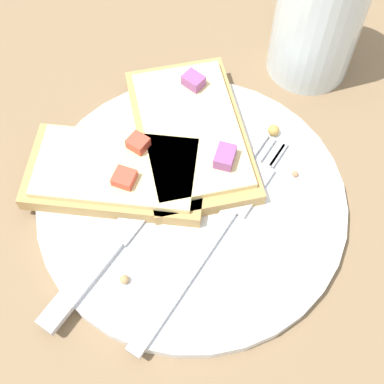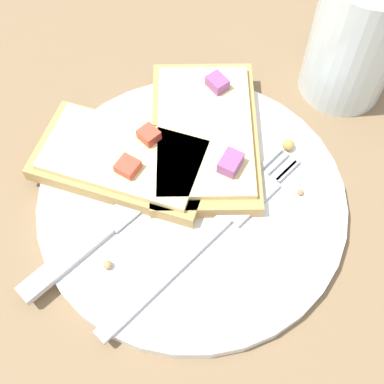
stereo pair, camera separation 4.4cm
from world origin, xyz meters
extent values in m
plane|color=#7F6647|center=(0.00, 0.00, 0.00)|extent=(4.00, 4.00, 0.00)
cylinder|color=white|center=(0.00, 0.00, 0.01)|extent=(0.26, 0.26, 0.01)
cube|color=#B7B7BC|center=(0.06, -0.04, 0.01)|extent=(0.08, 0.13, 0.01)
cube|color=#B7B7BC|center=(0.01, 0.05, 0.01)|extent=(0.05, 0.06, 0.01)
cube|color=#B7B7BC|center=(0.00, 0.09, 0.01)|extent=(0.02, 0.03, 0.00)
cube|color=#B7B7BC|center=(0.00, 0.08, 0.01)|extent=(0.02, 0.03, 0.00)
cube|color=#B7B7BC|center=(-0.01, 0.08, 0.01)|extent=(0.02, 0.03, 0.00)
cube|color=#B7B7BC|center=(-0.02, 0.08, 0.01)|extent=(0.02, 0.03, 0.00)
cube|color=#B7B7BC|center=(0.03, -0.11, 0.01)|extent=(0.05, 0.08, 0.01)
cube|color=#B7B7BC|center=(-0.03, -0.01, 0.01)|extent=(0.08, 0.13, 0.00)
cube|color=tan|center=(-0.05, 0.03, 0.02)|extent=(0.18, 0.13, 0.01)
cube|color=beige|center=(-0.05, 0.03, 0.03)|extent=(0.16, 0.12, 0.01)
cube|color=#934C8E|center=(-0.09, 0.05, 0.04)|extent=(0.02, 0.02, 0.01)
cube|color=#934C8E|center=(-0.01, 0.04, 0.04)|extent=(0.03, 0.03, 0.01)
cube|color=tan|center=(-0.05, -0.05, 0.02)|extent=(0.15, 0.17, 0.01)
cube|color=beige|center=(-0.05, -0.05, 0.03)|extent=(0.13, 0.15, 0.01)
cube|color=#D14733|center=(-0.06, -0.02, 0.04)|extent=(0.02, 0.02, 0.01)
cube|color=#D14733|center=(-0.03, -0.05, 0.04)|extent=(0.02, 0.02, 0.01)
sphere|color=tan|center=(-0.02, 0.10, 0.02)|extent=(0.01, 0.01, 0.01)
sphere|color=tan|center=(0.02, 0.09, 0.01)|extent=(0.01, 0.01, 0.01)
sphere|color=tan|center=(0.04, -0.08, 0.02)|extent=(0.01, 0.01, 0.01)
sphere|color=tan|center=(0.00, 0.04, 0.02)|extent=(0.01, 0.01, 0.01)
cylinder|color=silver|center=(-0.09, 0.18, 0.06)|extent=(0.08, 0.08, 0.13)
camera|label=1|loc=(0.19, -0.10, 0.41)|focal=50.00mm
camera|label=2|loc=(0.21, -0.06, 0.41)|focal=50.00mm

